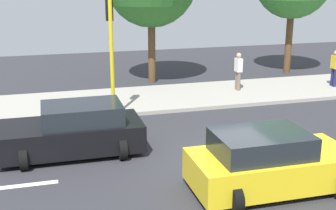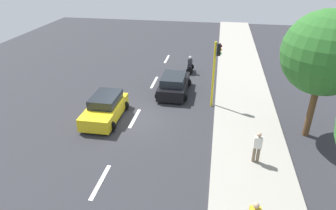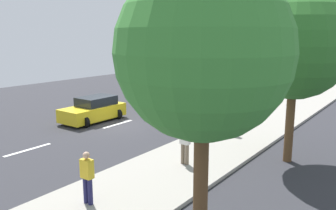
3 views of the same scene
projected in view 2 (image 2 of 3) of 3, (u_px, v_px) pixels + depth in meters
name	position (u px, v px, depth m)	size (l,w,h in m)	color
ground_plane	(135.00, 119.00, 19.16)	(40.00, 60.00, 0.10)	#2D2D33
sidewalk	(247.00, 127.00, 18.06)	(4.00, 60.00, 0.15)	#9E998E
lane_stripe_north	(100.00, 182.00, 13.88)	(0.20, 2.40, 0.01)	white
lane_stripe_mid	(135.00, 118.00, 19.14)	(0.20, 2.40, 0.01)	white
lane_stripe_south	(154.00, 82.00, 24.40)	(0.20, 2.40, 0.01)	white
lane_stripe_far_south	(167.00, 59.00, 29.66)	(0.20, 2.40, 0.01)	white
car_black	(174.00, 84.00, 22.22)	(2.35, 4.16, 1.52)	black
car_yellow_cab	(105.00, 108.00, 18.85)	(2.31, 4.07, 1.52)	yellow
motorcycle	(190.00, 66.00, 26.09)	(0.60, 1.30, 1.53)	black
pedestrian_by_tree	(257.00, 146.00, 14.57)	(0.40, 0.24, 1.69)	#72604C
traffic_light_corner	(216.00, 66.00, 19.35)	(0.49, 0.24, 4.50)	yellow
street_tree_center	(325.00, 53.00, 15.19)	(4.39, 4.39, 7.11)	brown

